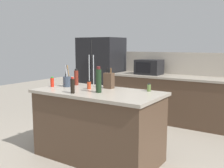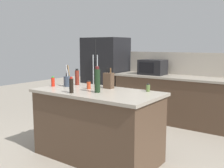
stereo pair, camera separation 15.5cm
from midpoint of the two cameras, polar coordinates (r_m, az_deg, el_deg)
The scene contains 15 objects.
ground_plane at distance 3.79m, azimuth -1.97°, elevation -15.62°, with size 14.00×14.00×0.00m, color gray.
back_counter_run at distance 5.38m, azimuth 15.07°, elevation -3.37°, with size 2.65×0.66×0.94m.
wall_backsplash at distance 5.58m, azimuth 16.49°, elevation 4.25°, with size 2.61×0.03×0.46m, color #B2A899.
kitchen_island at distance 3.63m, azimuth -2.01°, elevation -8.80°, with size 1.73×0.88×0.94m.
refrigerator at distance 6.23m, azimuth -0.72°, elevation 2.13°, with size 0.96×0.75×1.72m.
microwave at distance 5.51m, azimuth 9.62°, elevation 3.63°, with size 0.52×0.39×0.31m.
knife_block at distance 3.70m, azimuth 0.47°, elevation 0.79°, with size 0.13×0.10×0.29m.
utensil_crock at distance 3.92m, azimuth -8.50°, elevation 0.67°, with size 0.12×0.12×0.32m.
soy_sauce_bottle at distance 3.37m, azimuth -7.55°, elevation -0.31°, with size 0.05×0.05×0.21m.
spice_jar_paprika at distance 3.67m, azimuth -3.89°, elevation -0.23°, with size 0.06×0.06×0.12m.
vinegar_bottle at distance 4.05m, azimuth -6.53°, elevation 1.46°, with size 0.06×0.06×0.25m.
wine_bottle at distance 3.37m, azimuth -1.91°, elevation 0.82°, with size 0.07×0.07×0.34m.
hot_sauce_bottle at distance 3.96m, azimuth -11.64°, elevation 0.48°, with size 0.05×0.05×0.15m.
salt_shaker at distance 4.10m, azimuth -8.34°, elevation 0.72°, with size 0.05×0.05×0.13m.
spice_jar_oregano at distance 3.49m, azimuth 9.12°, elevation -0.85°, with size 0.05×0.05×0.11m.
Camera 2 is at (2.17, -2.70, 1.55)m, focal length 42.00 mm.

